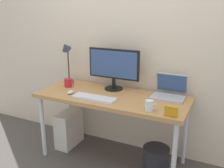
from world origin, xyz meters
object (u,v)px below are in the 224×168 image
Objects in this scene: laptop at (169,91)px; computer_tower at (69,129)px; desk at (112,101)px; mouse at (71,92)px; coffee_mug at (68,83)px; photo_frame at (171,111)px; glass_cup at (149,106)px; wastebasket at (156,161)px; monitor at (114,66)px; desk_lamp at (66,53)px; keyboard at (94,98)px.

laptop is 0.76× the size of computer_tower.
desk is 0.44m from mouse.
coffee_mug is 0.29× the size of computer_tower.
mouse is 1.08m from photo_frame.
glass_cup is (-0.07, -0.43, -0.01)m from laptop.
laptop is 3.56× the size of mouse.
computer_tower is (-1.14, -0.15, -0.59)m from laptop.
computer_tower is (-0.03, 0.01, -0.58)m from coffee_mug.
glass_cup is at bearing -105.25° from wastebasket.
monitor is 0.62m from desk_lamp.
coffee_mug is 1.27m from photo_frame.
desk is at bearing -4.46° from coffee_mug.
coffee_mug is 0.40× the size of wastebasket.
computer_tower is at bearing 154.77° from keyboard.
mouse is 1.10m from wastebasket.
photo_frame reaches higher than computer_tower.
desk reaches higher than wastebasket.
wastebasket is (-0.16, 0.20, -0.64)m from photo_frame.
monitor reaches higher than glass_cup.
keyboard is 0.30m from mouse.
computer_tower is at bearing -59.44° from desk_lamp.
coffee_mug is 0.58m from computer_tower.
monitor reaches higher than keyboard.
desk_lamp is (-0.61, 0.00, 0.10)m from monitor.
computer_tower is (-0.19, 0.20, -0.55)m from mouse.
coffee_mug and glass_cup have the same top height.
monitor is 1.92× the size of wastebasket.
desk is 0.76m from computer_tower.
desk_lamp is 1.17× the size of computer_tower.
monitor is 0.64m from laptop.
desk_lamp is at bearing 161.35° from photo_frame.
monitor is at bearing 84.39° from keyboard.
coffee_mug is (0.11, -0.14, -0.31)m from desk_lamp.
monitor is 0.53m from mouse.
coffee_mug is at bearing -163.99° from monitor.
coffee_mug is at bearing -52.39° from desk_lamp.
coffee_mug reaches higher than computer_tower.
photo_frame is 0.69m from wastebasket.
keyboard is at bearing -25.86° from coffee_mug.
laptop is at bearing 105.22° from photo_frame.
computer_tower is 1.11m from wastebasket.
photo_frame is at bearing -51.97° from wastebasket.
mouse is (0.27, -0.33, -0.34)m from desk_lamp.
mouse is at bearing -135.23° from monitor.
desk_lamp is at bearing 160.25° from glass_cup.
computer_tower is at bearing -172.30° from laptop.
desk is at bearing 19.79° from mouse.
glass_cup is 0.66m from wastebasket.
glass_cup is (0.87, -0.08, 0.03)m from mouse.
desk_lamp is at bearing 129.09° from mouse.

